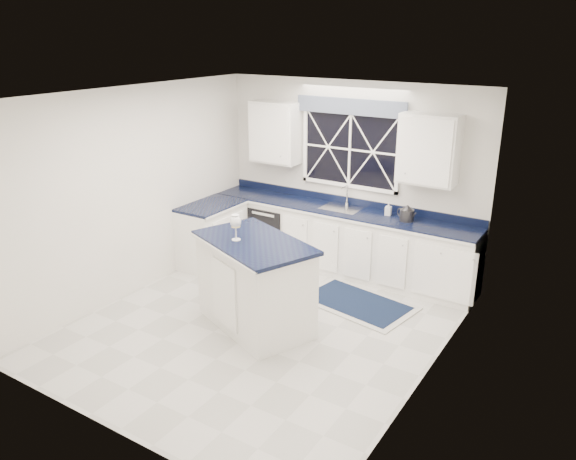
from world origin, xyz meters
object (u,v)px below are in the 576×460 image
Objects in this scene: soap_bottle at (388,209)px; dishwasher at (276,230)px; island at (255,283)px; kettle at (407,213)px; wine_glass at (236,223)px; faucet at (346,195)px.

dishwasher is at bearing -176.79° from soap_bottle.
kettle reaches higher than island.
island is 0.77m from wine_glass.
soap_bottle is (0.69, -0.09, -0.07)m from faucet.
dishwasher is 2.18m from kettle.
dishwasher is 2.68× the size of kettle.
kettle is 1.70× the size of soap_bottle.
wine_glass reaches higher than kettle.
soap_bottle is (0.76, 2.08, 0.49)m from island.
dishwasher is 2.24m from island.
faucet is at bearing 83.49° from wine_glass.
faucet reaches higher than soap_bottle.
faucet is at bearing 172.25° from soap_bottle.
island reaches higher than dishwasher.
dishwasher is 2.70× the size of wine_glass.
kettle is at bearing -16.88° from soap_bottle.
island is (-0.07, -2.18, -0.56)m from faucet.
wine_glass is (0.84, -2.07, 0.88)m from dishwasher.
island is 5.49× the size of wine_glass.
wine_glass is 2.39m from soap_bottle.
kettle is at bearing -10.57° from faucet.
faucet is at bearing 10.02° from dishwasher.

